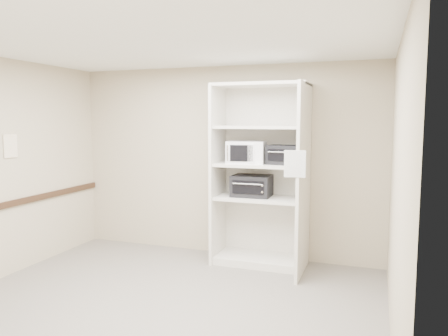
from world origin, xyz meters
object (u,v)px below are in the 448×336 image
(toaster_oven_upper, at_px, (285,155))
(microwave, at_px, (247,152))
(shelving_unit, at_px, (264,181))
(toaster_oven_lower, at_px, (252,186))

(toaster_oven_upper, bearing_deg, microwave, -169.53)
(shelving_unit, relative_size, microwave, 4.94)
(shelving_unit, distance_m, microwave, 0.45)
(shelving_unit, bearing_deg, microwave, -169.99)
(microwave, height_order, toaster_oven_upper, microwave)
(microwave, bearing_deg, shelving_unit, 3.82)
(toaster_oven_upper, bearing_deg, shelving_unit, -175.14)
(microwave, xyz_separation_m, toaster_oven_lower, (0.06, 0.05, -0.45))
(toaster_oven_upper, height_order, toaster_oven_lower, toaster_oven_upper)
(microwave, distance_m, toaster_oven_upper, 0.52)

